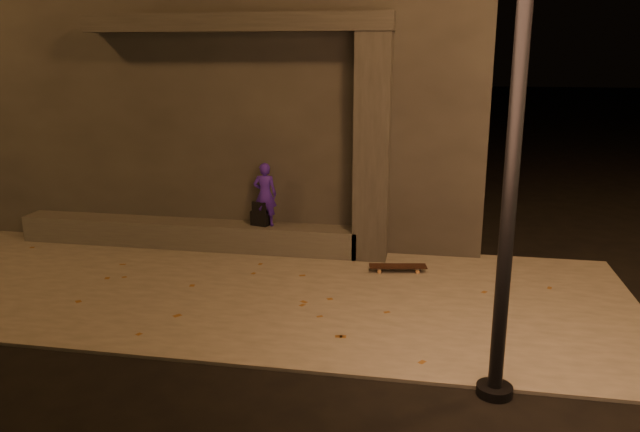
% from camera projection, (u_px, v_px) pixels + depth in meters
% --- Properties ---
extents(ground, '(120.00, 120.00, 0.00)m').
position_uv_depth(ground, '(187.00, 354.00, 7.10)').
color(ground, black).
rests_on(ground, ground).
extents(sidewalk, '(11.00, 4.40, 0.04)m').
position_uv_depth(sidewalk, '(240.00, 289.00, 9.00)').
color(sidewalk, '#615E56').
rests_on(sidewalk, ground).
extents(building, '(9.00, 5.10, 5.22)m').
position_uv_depth(building, '(256.00, 89.00, 12.79)').
color(building, '#353230').
rests_on(building, ground).
extents(ledge, '(6.00, 0.55, 0.45)m').
position_uv_depth(ledge, '(187.00, 234.00, 10.87)').
color(ledge, '#4E4C47').
rests_on(ledge, sidewalk).
extents(column, '(0.55, 0.55, 3.60)m').
position_uv_depth(column, '(372.00, 149.00, 9.90)').
color(column, '#353230').
rests_on(column, sidewalk).
extents(canopy, '(5.00, 0.70, 0.28)m').
position_uv_depth(canopy, '(236.00, 23.00, 9.84)').
color(canopy, '#353230').
rests_on(canopy, column).
extents(skateboarder, '(0.41, 0.28, 1.07)m').
position_uv_depth(skateboarder, '(265.00, 194.00, 10.42)').
color(skateboarder, '#3F1DBD').
rests_on(skateboarder, ledge).
extents(backpack, '(0.34, 0.26, 0.42)m').
position_uv_depth(backpack, '(261.00, 217.00, 10.54)').
color(backpack, black).
rests_on(backpack, ledge).
extents(skateboard, '(0.91, 0.38, 0.10)m').
position_uv_depth(skateboard, '(398.00, 267.00, 9.63)').
color(skateboard, black).
rests_on(skateboard, sidewalk).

